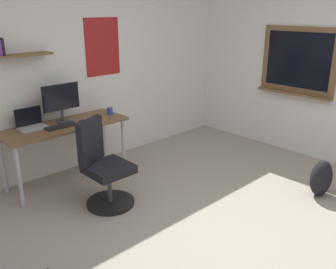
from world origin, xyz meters
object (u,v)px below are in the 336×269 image
at_px(keyboard, 61,126).
at_px(coffee_mug, 110,111).
at_px(backpack, 321,178).
at_px(office_chair, 103,169).
at_px(desk, 65,131).
at_px(laptop, 31,123).
at_px(monitor_primary, 61,100).
at_px(computer_mouse, 83,121).

distance_m(keyboard, coffee_mug, 0.72).
xyz_separation_m(keyboard, backpack, (1.97, -2.24, -0.53)).
distance_m(office_chair, backpack, 2.44).
xyz_separation_m(desk, laptop, (-0.33, 0.14, 0.13)).
xyz_separation_m(monitor_primary, computer_mouse, (0.17, -0.16, -0.25)).
bearing_deg(laptop, coffee_mug, -9.42).
bearing_deg(backpack, laptop, 132.26).
xyz_separation_m(desk, office_chair, (0.00, -0.78, -0.25)).
relative_size(office_chair, coffee_mug, 10.33).
bearing_deg(keyboard, coffee_mug, 3.99).
relative_size(computer_mouse, backpack, 0.25).
bearing_deg(office_chair, laptop, 110.20).
relative_size(desk, backpack, 3.51).
distance_m(laptop, monitor_primary, 0.43).
relative_size(computer_mouse, coffee_mug, 1.13).
distance_m(desk, laptop, 0.39).
distance_m(laptop, computer_mouse, 0.58).
relative_size(desk, coffee_mug, 16.14).
bearing_deg(backpack, office_chair, 140.96).
relative_size(desk, keyboard, 4.01).
distance_m(laptop, keyboard, 0.34).
bearing_deg(desk, coffee_mug, -1.95).
distance_m(office_chair, laptop, 1.05).
bearing_deg(office_chair, keyboard, 96.34).
relative_size(keyboard, coffee_mug, 4.02).
relative_size(office_chair, monitor_primary, 2.05).
relative_size(monitor_primary, coffee_mug, 5.04).
bearing_deg(keyboard, laptop, 140.78).
distance_m(computer_mouse, backpack, 2.86).
bearing_deg(keyboard, backpack, -48.69).
bearing_deg(office_chair, computer_mouse, 74.14).
xyz_separation_m(keyboard, coffee_mug, (0.72, 0.05, 0.04)).
distance_m(keyboard, computer_mouse, 0.28).
bearing_deg(backpack, computer_mouse, 127.01).
height_order(computer_mouse, backpack, computer_mouse).
height_order(keyboard, backpack, keyboard).
xyz_separation_m(computer_mouse, coffee_mug, (0.44, 0.05, 0.03)).
bearing_deg(computer_mouse, office_chair, -105.86).
bearing_deg(laptop, backpack, -47.74).
distance_m(keyboard, backpack, 3.03).
bearing_deg(office_chair, monitor_primary, 87.86).
bearing_deg(office_chair, desk, 90.33).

